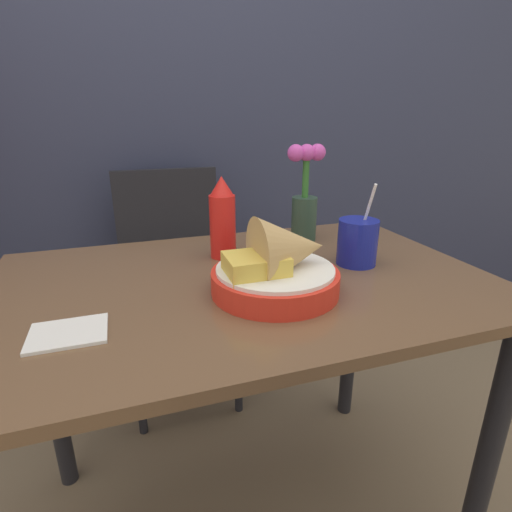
{
  "coord_description": "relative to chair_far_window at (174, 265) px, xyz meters",
  "views": [
    {
      "loc": [
        -0.24,
        -0.79,
        1.09
      ],
      "look_at": [
        0.02,
        -0.03,
        0.8
      ],
      "focal_mm": 28.0,
      "sensor_mm": 36.0,
      "label": 1
    }
  ],
  "objects": [
    {
      "name": "food_basket",
      "position": [
        0.13,
        -0.8,
        0.27
      ],
      "size": [
        0.26,
        0.26,
        0.16
      ],
      "color": "red",
      "rests_on": "dining_table"
    },
    {
      "name": "dining_table",
      "position": [
        0.08,
        -0.7,
        0.1
      ],
      "size": [
        1.1,
        0.71,
        0.74
      ],
      "color": "brown",
      "rests_on": "ground_plane"
    },
    {
      "name": "ketchup_bottle",
      "position": [
        0.07,
        -0.55,
        0.31
      ],
      "size": [
        0.07,
        0.07,
        0.21
      ],
      "color": "red",
      "rests_on": "dining_table"
    },
    {
      "name": "drink_cup",
      "position": [
        0.37,
        -0.7,
        0.27
      ],
      "size": [
        0.1,
        0.1,
        0.2
      ],
      "color": "#192399",
      "rests_on": "dining_table"
    },
    {
      "name": "wall_window",
      "position": [
        0.08,
        0.27,
        0.77
      ],
      "size": [
        7.0,
        0.06,
        2.6
      ],
      "color": "#2D334C",
      "rests_on": "ground_plane"
    },
    {
      "name": "chair_far_window",
      "position": [
        0.0,
        0.0,
        0.0
      ],
      "size": [
        0.4,
        0.4,
        0.89
      ],
      "color": "black",
      "rests_on": "ground_plane"
    },
    {
      "name": "flower_vase",
      "position": [
        0.33,
        -0.48,
        0.34
      ],
      "size": [
        0.11,
        0.07,
        0.27
      ],
      "color": "#2D4738",
      "rests_on": "dining_table"
    },
    {
      "name": "napkin",
      "position": [
        -0.27,
        -0.84,
        0.22
      ],
      "size": [
        0.12,
        0.1,
        0.01
      ],
      "color": "white",
      "rests_on": "dining_table"
    }
  ]
}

